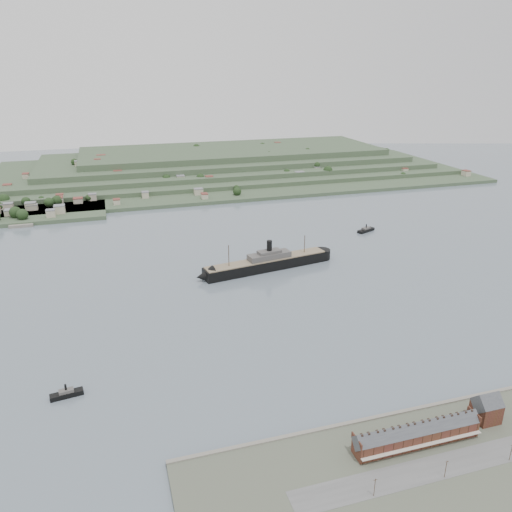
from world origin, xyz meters
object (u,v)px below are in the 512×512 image
object	(u,v)px
gabled_building	(486,408)
steamship	(263,264)
tugboat	(67,394)
terrace_row	(417,434)

from	to	relation	value
gabled_building	steamship	bearing A→B (deg)	101.37
steamship	tugboat	world-z (taller)	steamship
terrace_row	gabled_building	distance (m)	37.74
terrace_row	tugboat	distance (m)	159.80
terrace_row	steamship	distance (m)	200.27
gabled_building	tugboat	size ratio (longest dim) A/B	0.90
gabled_building	terrace_row	bearing A→B (deg)	-173.88
terrace_row	steamship	size ratio (longest dim) A/B	0.49
gabled_building	tugboat	xyz separation A→B (m)	(-177.09, 73.59, -6.51)
terrace_row	gabled_building	bearing A→B (deg)	6.12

